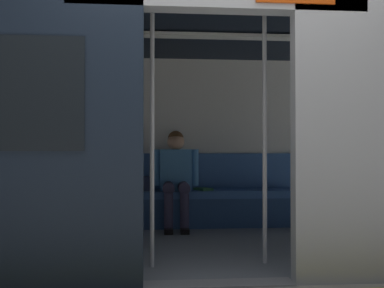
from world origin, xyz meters
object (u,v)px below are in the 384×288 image
Objects in this scene: bench_seat at (190,199)px; grab_pole_door at (152,136)px; train_car at (192,93)px; grab_pole_far at (265,137)px; book at (203,189)px; person_seated at (176,172)px; handbag at (140,184)px.

grab_pole_door is at bearing 76.19° from bench_seat.
train_car reaches higher than grab_pole_far.
book is 0.11× the size of grab_pole_door.
grab_pole_far is (-0.93, -0.05, 0.00)m from grab_pole_door.
book is at bearing -168.48° from person_seated.
person_seated is at bearing 16.80° from bench_seat.
book is at bearing 178.34° from handbag.
train_car is 1.34m from person_seated.
person_seated is at bearing -84.41° from train_car.
grab_pole_far is (-0.64, 1.79, 0.38)m from person_seated.
train_car is 1.60m from bench_seat.
bench_seat is 1.29× the size of grab_pole_far.
bench_seat is 2.29× the size of person_seated.
grab_pole_far reaches higher than bench_seat.
grab_pole_far is (-1.07, 1.88, 0.51)m from handbag.
grab_pole_door is (-0.14, 1.92, 0.51)m from handbag.
person_seated is (0.17, 0.05, 0.33)m from bench_seat.
handbag is 2.22m from grab_pole_far.
book is at bearing -108.24° from grab_pole_door.
bench_seat is 2.07m from grab_pole_door.
bench_seat is 1.29× the size of grab_pole_door.
handbag is (0.60, -0.04, 0.19)m from bench_seat.
person_seated is 0.56× the size of grab_pole_far.
book is at bearing -80.82° from grab_pole_far.
handbag is 0.77m from book.
book is at bearing -174.34° from bench_seat.
bench_seat is at bearing 176.35° from handbag.
grab_pole_far is at bearing 109.66° from person_seated.
train_car is 2.38× the size of bench_seat.
bench_seat is 0.63m from handbag.
bench_seat is at bearing -103.81° from grab_pole_door.
train_car is 24.62× the size of handbag.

